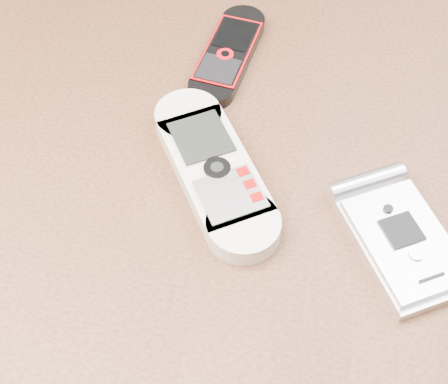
{
  "coord_description": "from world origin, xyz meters",
  "views": [
    {
      "loc": [
        0.05,
        -0.27,
        1.14
      ],
      "look_at": [
        0.01,
        0.0,
        0.76
      ],
      "focal_mm": 50.0,
      "sensor_mm": 36.0,
      "label": 1
    }
  ],
  "objects_px": {
    "table": "(219,266)",
    "motorola_razr": "(402,239)",
    "nokia_white": "(214,169)",
    "nokia_black_red": "(228,54)"
  },
  "relations": [
    {
      "from": "table",
      "to": "motorola_razr",
      "type": "bearing_deg",
      "value": -7.71
    },
    {
      "from": "table",
      "to": "nokia_white",
      "type": "relative_size",
      "value": 7.15
    },
    {
      "from": "table",
      "to": "motorola_razr",
      "type": "xyz_separation_m",
      "value": [
        0.14,
        -0.02,
        0.11
      ]
    },
    {
      "from": "nokia_white",
      "to": "nokia_black_red",
      "type": "relative_size",
      "value": 1.27
    },
    {
      "from": "table",
      "to": "nokia_black_red",
      "type": "bearing_deg",
      "value": 96.83
    },
    {
      "from": "motorola_razr",
      "to": "table",
      "type": "bearing_deg",
      "value": 142.13
    },
    {
      "from": "nokia_black_red",
      "to": "motorola_razr",
      "type": "distance_m",
      "value": 0.23
    },
    {
      "from": "table",
      "to": "nokia_black_red",
      "type": "relative_size",
      "value": 9.08
    },
    {
      "from": "nokia_black_red",
      "to": "motorola_razr",
      "type": "relative_size",
      "value": 1.12
    },
    {
      "from": "nokia_white",
      "to": "motorola_razr",
      "type": "xyz_separation_m",
      "value": [
        0.14,
        -0.04,
        -0.0
      ]
    }
  ]
}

